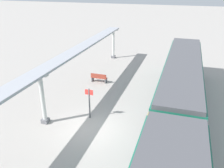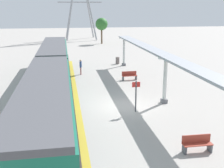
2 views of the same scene
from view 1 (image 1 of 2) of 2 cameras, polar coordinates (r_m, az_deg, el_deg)
The scene contains 9 objects.
ground_plane at distance 15.55m, azimuth -5.18°, elevation -10.67°, with size 176.00×176.00×0.00m, color #A8A19A.
tactile_edge_strip at distance 14.76m, azimuth 7.43°, elevation -12.86°, with size 0.41×38.64×0.01m, color gold.
trackbed at distance 14.66m, azimuth 14.57°, elevation -13.83°, with size 3.20×50.64×0.01m, color #38332D.
train_near_carriage at distance 18.38m, azimuth 16.32°, elevation 0.55°, with size 2.65×14.65×3.48m.
canopy_pillar_nearest at distance 28.92m, azimuth 0.32°, elevation 9.66°, with size 1.10×0.44×3.51m.
canopy_pillar_second at distance 15.85m, azimuth -16.33°, elevation -3.43°, with size 1.10×0.44×3.51m.
canopy_beam at distance 15.33m, azimuth -16.62°, elevation 2.98°, with size 1.20×30.81×0.16m, color #A8AAB2.
bench_near_end at distance 22.08m, azimuth -3.16°, elevation 1.50°, with size 1.50×0.45×0.86m.
platform_info_sign at distance 16.05m, azimuth -5.46°, elevation -3.98°, with size 0.56×0.10×2.20m.
Camera 1 is at (-5.19, 11.79, 8.72)m, focal length 38.06 mm.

